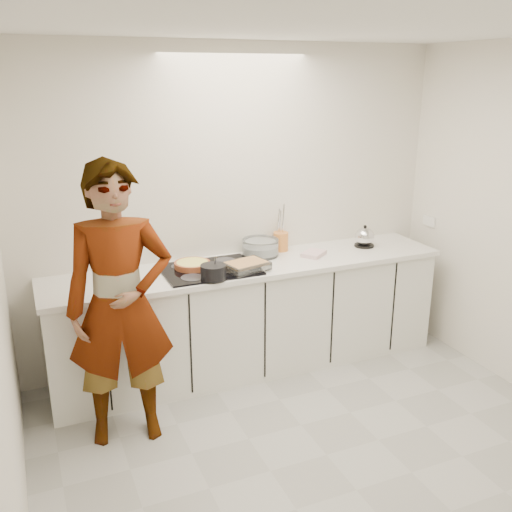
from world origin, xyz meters
name	(u,v)px	position (x,y,z in m)	size (l,w,h in m)	color
floor	(327,455)	(0.00, 0.00, 0.00)	(3.60, 3.20, 0.00)	#AEAEA9
ceiling	(346,23)	(0.00, 0.00, 2.60)	(3.60, 3.20, 0.00)	white
wall_back	(235,208)	(0.00, 1.60, 1.30)	(3.60, 0.00, 2.60)	silver
base_cabinets	(251,319)	(0.00, 1.28, 0.43)	(3.20, 0.58, 0.87)	white
countertop	(250,266)	(0.00, 1.28, 0.89)	(3.24, 0.64, 0.04)	white
hob	(209,269)	(-0.35, 1.26, 0.92)	(0.72, 0.54, 0.01)	black
tart_dish	(192,264)	(-0.46, 1.34, 0.95)	(0.35, 0.35, 0.05)	#9E4B29
saucepan	(213,272)	(-0.39, 1.04, 0.98)	(0.23, 0.23, 0.18)	black
baking_dish	(246,265)	(-0.10, 1.13, 0.96)	(0.37, 0.30, 0.06)	silver
mixing_bowl	(260,248)	(0.16, 1.45, 0.97)	(0.37, 0.37, 0.14)	silver
tea_towel	(314,254)	(0.56, 1.27, 0.93)	(0.21, 0.15, 0.03)	white
kettle	(365,237)	(1.10, 1.33, 0.99)	(0.21, 0.21, 0.19)	black
utensil_crock	(281,241)	(0.38, 1.51, 0.99)	(0.13, 0.13, 0.16)	orange
cook	(120,306)	(-1.12, 0.75, 0.94)	(0.68, 0.45, 1.88)	white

